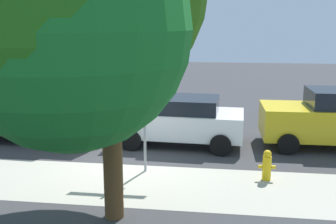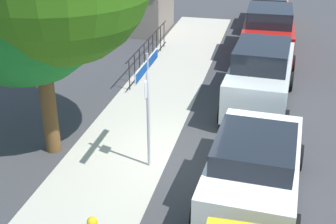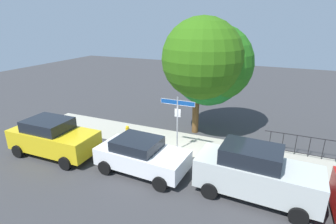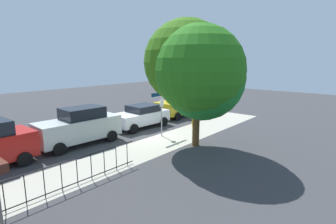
{
  "view_description": "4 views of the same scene",
  "coord_description": "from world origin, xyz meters",
  "px_view_note": "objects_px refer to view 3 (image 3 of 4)",
  "views": [
    {
      "loc": [
        -2.49,
        10.33,
        3.86
      ],
      "look_at": [
        -1.14,
        0.29,
        1.6
      ],
      "focal_mm": 42.98,
      "sensor_mm": 36.0,
      "label": 1
    },
    {
      "loc": [
        -9.84,
        -2.28,
        6.12
      ],
      "look_at": [
        -0.33,
        -0.02,
        1.39
      ],
      "focal_mm": 49.37,
      "sensor_mm": 36.0,
      "label": 2
    },
    {
      "loc": [
        3.92,
        -11.13,
        6.44
      ],
      "look_at": [
        -1.18,
        0.65,
        1.93
      ],
      "focal_mm": 28.09,
      "sensor_mm": 36.0,
      "label": 3
    },
    {
      "loc": [
        11.06,
        10.76,
        4.6
      ],
      "look_at": [
        -1.08,
        0.46,
        1.44
      ],
      "focal_mm": 28.04,
      "sensor_mm": 36.0,
      "label": 4
    }
  ],
  "objects_px": {
    "street_sign": "(177,112)",
    "car_silver": "(256,173)",
    "car_white": "(141,155)",
    "fire_hydrant": "(128,132)",
    "car_yellow": "(53,137)",
    "shade_tree": "(208,64)"
  },
  "relations": [
    {
      "from": "car_silver",
      "to": "fire_hydrant",
      "type": "xyz_separation_m",
      "value": [
        -7.23,
        2.6,
        -0.64
      ]
    },
    {
      "from": "street_sign",
      "to": "shade_tree",
      "type": "bearing_deg",
      "value": 76.28
    },
    {
      "from": "car_white",
      "to": "car_silver",
      "type": "distance_m",
      "value": 4.8
    },
    {
      "from": "car_yellow",
      "to": "car_white",
      "type": "bearing_deg",
      "value": 3.33
    },
    {
      "from": "car_silver",
      "to": "fire_hydrant",
      "type": "height_order",
      "value": "car_silver"
    },
    {
      "from": "street_sign",
      "to": "fire_hydrant",
      "type": "relative_size",
      "value": 3.69
    },
    {
      "from": "street_sign",
      "to": "car_yellow",
      "type": "relative_size",
      "value": 0.65
    },
    {
      "from": "street_sign",
      "to": "car_silver",
      "type": "height_order",
      "value": "street_sign"
    },
    {
      "from": "street_sign",
      "to": "shade_tree",
      "type": "distance_m",
      "value": 3.58
    },
    {
      "from": "car_white",
      "to": "fire_hydrant",
      "type": "distance_m",
      "value": 3.69
    },
    {
      "from": "street_sign",
      "to": "car_silver",
      "type": "relative_size",
      "value": 0.63
    },
    {
      "from": "car_white",
      "to": "car_silver",
      "type": "bearing_deg",
      "value": 4.52
    },
    {
      "from": "street_sign",
      "to": "car_yellow",
      "type": "bearing_deg",
      "value": -152.33
    },
    {
      "from": "car_yellow",
      "to": "car_white",
      "type": "xyz_separation_m",
      "value": [
        4.8,
        0.34,
        -0.13
      ]
    },
    {
      "from": "car_white",
      "to": "fire_hydrant",
      "type": "xyz_separation_m",
      "value": [
        -2.43,
        2.74,
        -0.42
      ]
    },
    {
      "from": "shade_tree",
      "to": "car_white",
      "type": "relative_size",
      "value": 1.63
    },
    {
      "from": "street_sign",
      "to": "fire_hydrant",
      "type": "height_order",
      "value": "street_sign"
    },
    {
      "from": "street_sign",
      "to": "car_white",
      "type": "bearing_deg",
      "value": -105.31
    },
    {
      "from": "car_silver",
      "to": "fire_hydrant",
      "type": "bearing_deg",
      "value": 163.04
    },
    {
      "from": "street_sign",
      "to": "car_yellow",
      "type": "xyz_separation_m",
      "value": [
        -5.5,
        -2.88,
        -1.16
      ]
    },
    {
      "from": "shade_tree",
      "to": "car_white",
      "type": "xyz_separation_m",
      "value": [
        -1.39,
        -5.39,
        -3.34
      ]
    },
    {
      "from": "car_white",
      "to": "fire_hydrant",
      "type": "relative_size",
      "value": 5.26
    }
  ]
}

